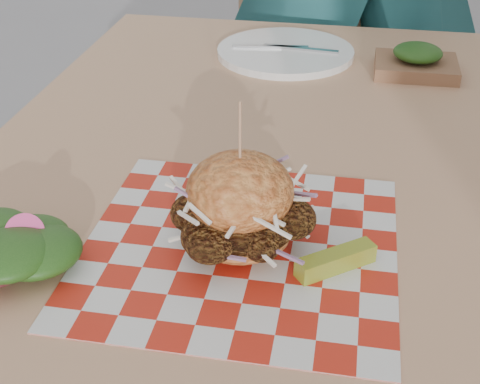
{
  "coord_description": "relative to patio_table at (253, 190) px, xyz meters",
  "views": [
    {
      "loc": [
        0.48,
        -0.74,
        1.21
      ],
      "look_at": [
        0.36,
        -0.11,
        0.82
      ],
      "focal_mm": 50.0,
      "sensor_mm": 36.0,
      "label": 1
    }
  ],
  "objects": [
    {
      "name": "place_setting",
      "position": [
        0.0,
        0.39,
        0.09
      ],
      "size": [
        0.27,
        0.27,
        0.02
      ],
      "color": "white",
      "rests_on": "patio_table"
    },
    {
      "name": "kraft_tray",
      "position": [
        0.25,
        0.34,
        0.1
      ],
      "size": [
        0.15,
        0.12,
        0.06
      ],
      "color": "brown",
      "rests_on": "patio_table"
    },
    {
      "name": "side_salad",
      "position": [
        -0.22,
        -0.34,
        0.09
      ],
      "size": [
        0.14,
        0.14,
        0.05
      ],
      "color": "#3F1419",
      "rests_on": "patio_table"
    },
    {
      "name": "sandwich",
      "position": [
        0.03,
        -0.26,
        0.13
      ],
      "size": [
        0.16,
        0.16,
        0.18
      ],
      "color": "orange",
      "rests_on": "paper_liner"
    },
    {
      "name": "patio_chair",
      "position": [
        0.02,
        0.9,
        -0.12
      ],
      "size": [
        0.5,
        0.5,
        0.95
      ],
      "rotation": [
        0.0,
        0.0,
        -0.2
      ],
      "color": "tan",
      "rests_on": "ground"
    },
    {
      "name": "patio_table",
      "position": [
        0.0,
        0.0,
        0.0
      ],
      "size": [
        0.8,
        1.2,
        0.75
      ],
      "color": "tan",
      "rests_on": "ground"
    },
    {
      "name": "pickle_spear",
      "position": [
        0.14,
        -0.28,
        0.09
      ],
      "size": [
        0.09,
        0.08,
        0.02
      ],
      "primitive_type": "cube",
      "rotation": [
        0.0,
        0.0,
        0.66
      ],
      "color": "olive",
      "rests_on": "paper_liner"
    },
    {
      "name": "paper_liner",
      "position": [
        0.03,
        -0.26,
        0.08
      ],
      "size": [
        0.36,
        0.36,
        0.0
      ],
      "primitive_type": "cube",
      "color": "red",
      "rests_on": "patio_table"
    }
  ]
}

